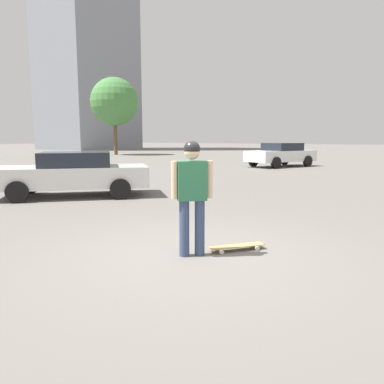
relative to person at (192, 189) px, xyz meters
The scene contains 7 objects.
ground_plane 1.01m from the person, ahead, with size 220.00×220.00×0.00m, color slate.
person is the anchor object (origin of this frame).
skateboard 1.21m from the person, 143.77° to the left, with size 0.83×0.69×0.08m.
car_parked_near 6.88m from the person, 114.20° to the right, with size 4.52×4.40×1.34m.
car_parked_far 18.77m from the person, 163.06° to the right, with size 4.93×3.44×1.46m.
building_block_distant 61.51m from the person, 129.38° to the right, with size 13.04×10.95×40.53m.
tree_distant 36.28m from the person, 132.66° to the right, with size 5.05×5.05×8.12m.
Camera 1 is at (4.51, 3.06, 1.75)m, focal length 35.00 mm.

